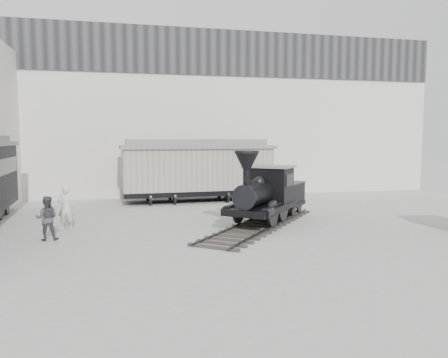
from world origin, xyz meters
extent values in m
plane|color=#9E9E9B|center=(0.00, 0.00, 0.00)|extent=(90.00, 90.00, 0.00)
cube|color=silver|center=(0.00, 15.00, 5.50)|extent=(34.00, 2.40, 11.00)
cube|color=#232326|center=(0.00, 13.75, 9.50)|extent=(34.00, 0.12, 3.00)
cube|color=#37302A|center=(0.92, 3.12, 0.08)|extent=(7.41, 8.44, 0.16)
cube|color=#2D2D30|center=(0.36, 3.58, 0.13)|extent=(5.91, 7.22, 0.06)
cube|color=#2D2D30|center=(1.48, 2.66, 0.13)|extent=(5.91, 7.22, 0.06)
cylinder|color=black|center=(0.00, 3.23, 0.71)|extent=(0.79, 0.93, 1.11)
cylinder|color=black|center=(1.21, 2.24, 0.71)|extent=(0.79, 0.93, 1.11)
cylinder|color=black|center=(0.82, 4.24, 0.71)|extent=(0.79, 0.93, 1.11)
cylinder|color=black|center=(2.04, 3.25, 0.71)|extent=(0.79, 0.93, 1.11)
cube|color=black|center=(1.02, 3.24, 0.83)|extent=(3.85, 4.08, 0.28)
cylinder|color=black|center=(0.57, 2.69, 1.48)|extent=(2.24, 2.43, 1.01)
cylinder|color=black|center=(0.00, 1.99, 2.26)|extent=(0.37, 0.37, 0.60)
cone|color=black|center=(0.00, 1.99, 2.92)|extent=(1.36, 1.36, 0.70)
sphere|color=black|center=(0.83, 3.00, 1.96)|extent=(0.52, 0.52, 0.52)
cube|color=black|center=(1.59, 3.94, 1.75)|extent=(2.38, 2.29, 1.56)
cube|color=gray|center=(1.59, 3.94, 2.57)|extent=(2.66, 2.57, 0.08)
cube|color=black|center=(2.73, 5.34, 1.20)|extent=(2.67, 2.70, 0.91)
cylinder|color=black|center=(-2.76, 11.28, 0.40)|extent=(2.02, 0.88, 0.80)
cylinder|color=black|center=(1.82, 11.47, 0.40)|extent=(2.02, 0.88, 0.80)
cube|color=black|center=(-0.47, 11.37, 0.60)|extent=(9.06, 2.85, 0.30)
cube|color=gray|center=(-0.47, 11.37, 1.99)|extent=(9.07, 2.95, 2.49)
cube|color=gray|center=(-0.47, 11.37, 3.34)|extent=(9.38, 3.26, 0.20)
cube|color=gray|center=(-0.47, 11.37, 3.62)|extent=(8.61, 1.54, 0.36)
imported|color=silver|center=(-7.25, 4.27, 0.94)|extent=(0.72, 0.51, 1.88)
imported|color=#414043|center=(-7.71, 2.42, 0.84)|extent=(0.82, 0.64, 1.68)
camera|label=1|loc=(-4.78, -14.92, 3.83)|focal=35.00mm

